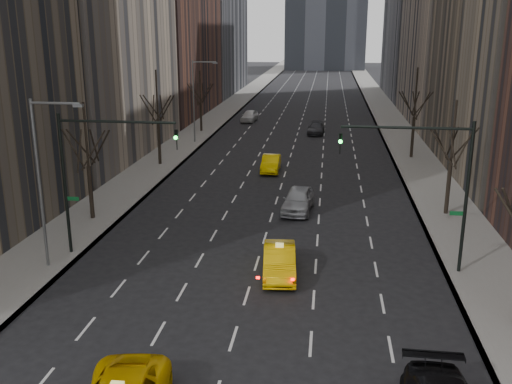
% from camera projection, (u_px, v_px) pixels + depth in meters
% --- Properties ---
extents(sidewalk_left, '(4.50, 320.00, 0.15)m').
position_uv_depth(sidewalk_left, '(225.00, 111.00, 88.30)').
color(sidewalk_left, slate).
rests_on(sidewalk_left, ground).
extents(sidewalk_right, '(4.50, 320.00, 0.15)m').
position_uv_depth(sidewalk_right, '(386.00, 114.00, 85.35)').
color(sidewalk_right, slate).
rests_on(sidewalk_right, ground).
extents(tree_lw_b, '(3.36, 3.50, 7.82)m').
position_uv_depth(tree_lw_b, '(89.00, 166.00, 37.71)').
color(tree_lw_b, black).
rests_on(tree_lw_b, ground).
extents(tree_lw_c, '(3.36, 3.50, 8.74)m').
position_uv_depth(tree_lw_c, '(158.00, 123.00, 52.87)').
color(tree_lw_c, black).
rests_on(tree_lw_c, ground).
extents(tree_lw_d, '(3.36, 3.50, 7.36)m').
position_uv_depth(tree_lw_d, '(201.00, 103.00, 70.15)').
color(tree_lw_d, black).
rests_on(tree_lw_d, ground).
extents(tree_rw_b, '(3.36, 3.50, 7.82)m').
position_uv_depth(tree_rw_b, '(451.00, 163.00, 38.63)').
color(tree_rw_b, black).
rests_on(tree_rw_b, ground).
extents(tree_rw_c, '(3.36, 3.50, 8.74)m').
position_uv_depth(tree_rw_c, '(414.00, 118.00, 55.69)').
color(tree_rw_c, black).
rests_on(tree_rw_c, ground).
extents(traffic_mast_left, '(6.69, 0.39, 8.00)m').
position_uv_depth(traffic_mast_left, '(92.00, 162.00, 31.15)').
color(traffic_mast_left, black).
rests_on(traffic_mast_left, ground).
extents(traffic_mast_right, '(6.69, 0.39, 8.00)m').
position_uv_depth(traffic_mast_right, '(434.00, 172.00, 28.95)').
color(traffic_mast_right, black).
rests_on(traffic_mast_right, ground).
extents(streetlight_near, '(2.83, 0.22, 9.00)m').
position_uv_depth(streetlight_near, '(44.00, 168.00, 29.42)').
color(streetlight_near, slate).
rests_on(streetlight_near, ground).
extents(streetlight_far, '(2.83, 0.22, 9.00)m').
position_uv_depth(streetlight_far, '(197.00, 93.00, 62.77)').
color(streetlight_far, slate).
rests_on(streetlight_far, ground).
extents(taxi_sedan, '(2.09, 4.88, 1.56)m').
position_uv_depth(taxi_sedan, '(279.00, 261.00, 29.92)').
color(taxi_sedan, '#F2B805').
rests_on(taxi_sedan, ground).
extents(silver_sedan_ahead, '(2.39, 5.06, 1.67)m').
position_uv_depth(silver_sedan_ahead, '(298.00, 200.00, 40.33)').
color(silver_sedan_ahead, '#9EA0A5').
rests_on(silver_sedan_ahead, ground).
extents(far_taxi, '(1.58, 4.45, 1.46)m').
position_uv_depth(far_taxi, '(271.00, 163.00, 51.54)').
color(far_taxi, yellow).
rests_on(far_taxi, ground).
extents(far_suv_grey, '(2.18, 4.87, 1.39)m').
position_uv_depth(far_suv_grey, '(316.00, 128.00, 69.52)').
color(far_suv_grey, '#292A2E').
rests_on(far_suv_grey, ground).
extents(far_car_white, '(2.18, 4.70, 1.56)m').
position_uv_depth(far_car_white, '(250.00, 116.00, 78.83)').
color(far_car_white, silver).
rests_on(far_car_white, ground).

